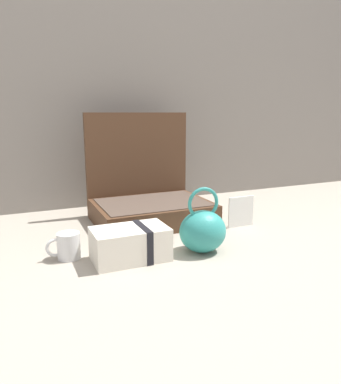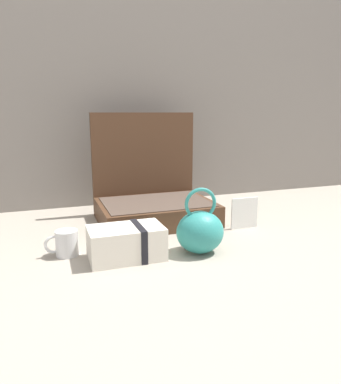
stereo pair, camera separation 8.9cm
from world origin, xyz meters
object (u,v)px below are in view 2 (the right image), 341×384
object	(u,v)px
teal_pouch_handbag	(200,231)
coffee_mug	(66,243)
info_card_left	(244,213)
cream_toiletry_bag	(127,243)
open_suitcase	(153,198)

from	to	relation	value
teal_pouch_handbag	coffee_mug	bearing A→B (deg)	164.02
coffee_mug	info_card_left	world-z (taller)	info_card_left
info_card_left	coffee_mug	bearing A→B (deg)	-175.43
info_card_left	cream_toiletry_bag	bearing A→B (deg)	-164.22
teal_pouch_handbag	coffee_mug	xyz separation A→B (m)	(-0.40, 0.12, -0.03)
teal_pouch_handbag	cream_toiletry_bag	distance (m)	0.23
coffee_mug	info_card_left	size ratio (longest dim) A/B	0.86
teal_pouch_handbag	coffee_mug	world-z (taller)	teal_pouch_handbag
cream_toiletry_bag	teal_pouch_handbag	bearing A→B (deg)	-7.93
open_suitcase	cream_toiletry_bag	size ratio (longest dim) A/B	2.00
coffee_mug	teal_pouch_handbag	bearing A→B (deg)	-15.98
open_suitcase	cream_toiletry_bag	bearing A→B (deg)	-117.42
teal_pouch_handbag	cream_toiletry_bag	size ratio (longest dim) A/B	0.94
open_suitcase	coffee_mug	xyz separation A→B (m)	(-0.37, -0.29, -0.05)
open_suitcase	cream_toiletry_bag	world-z (taller)	open_suitcase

